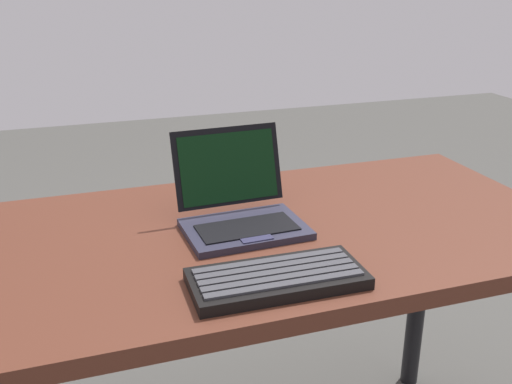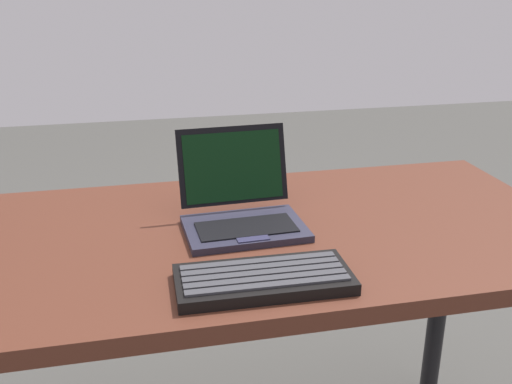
{
  "view_description": "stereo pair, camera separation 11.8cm",
  "coord_description": "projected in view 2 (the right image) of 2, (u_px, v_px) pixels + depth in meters",
  "views": [
    {
      "loc": [
        -0.29,
        -1.05,
        1.25
      ],
      "look_at": [
        0.06,
        -0.01,
        0.83
      ],
      "focal_mm": 41.48,
      "sensor_mm": 36.0,
      "label": 1
    },
    {
      "loc": [
        -0.18,
        -1.08,
        1.25
      ],
      "look_at": [
        0.06,
        -0.01,
        0.83
      ],
      "focal_mm": 41.48,
      "sensor_mm": 36.0,
      "label": 2
    }
  ],
  "objects": [
    {
      "name": "desk",
      "position": [
        229.0,
        270.0,
        1.24
      ],
      "size": [
        1.45,
        0.66,
        0.74
      ],
      "color": "#50271A",
      "rests_on": "ground"
    },
    {
      "name": "external_keyboard",
      "position": [
        264.0,
        279.0,
        1.0
      ],
      "size": [
        0.3,
        0.14,
        0.03
      ],
      "color": "black",
      "rests_on": "desk"
    },
    {
      "name": "laptop_front",
      "position": [
        241.0,
        208.0,
        1.22
      ],
      "size": [
        0.25,
        0.23,
        0.19
      ],
      "color": "#272737",
      "rests_on": "desk"
    }
  ]
}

